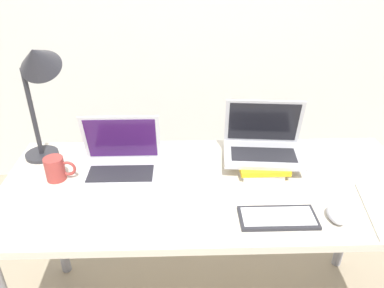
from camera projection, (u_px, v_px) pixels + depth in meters
The scene contains 8 objects.
desk at pixel (209, 201), 1.51m from camera, with size 1.64×0.69×0.78m.
laptop_left at pixel (121, 161), 1.52m from camera, with size 0.32×0.23×0.24m.
book_stack at pixel (259, 161), 1.57m from camera, with size 0.20×0.25×0.05m.
laptop_on_books at pixel (263, 144), 1.56m from camera, with size 0.34×0.24×0.22m.
wireless_keyboard at pixel (278, 218), 1.29m from camera, with size 0.27×0.12×0.01m.
mouse at pixel (336, 215), 1.28m from camera, with size 0.06×0.10×0.04m.
mug at pixel (56, 169), 1.48m from camera, with size 0.12×0.08×0.10m.
desk_lamp at pixel (37, 72), 1.43m from camera, with size 0.23×0.20×0.54m.
Camera 1 is at (-0.11, -0.85, 1.64)m, focal length 35.00 mm.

